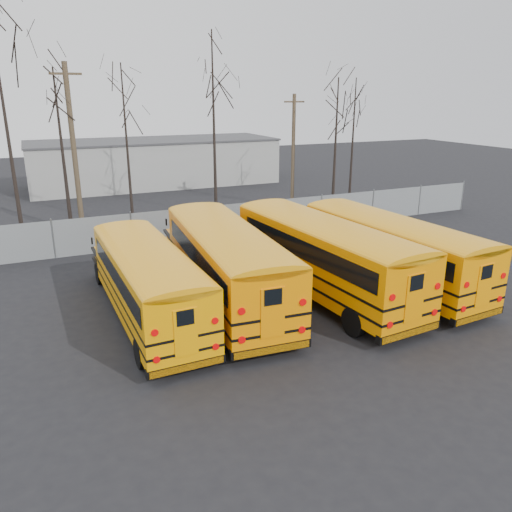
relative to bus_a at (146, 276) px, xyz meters
name	(u,v)px	position (x,y,z in m)	size (l,w,h in m)	color
ground	(303,323)	(5.18, -2.66, -1.73)	(120.00, 120.00, 0.00)	black
fence	(202,224)	(5.18, 9.34, -0.73)	(40.00, 0.04, 2.00)	gray
distant_building	(155,163)	(7.18, 29.34, 0.27)	(22.00, 8.00, 4.00)	#A3A39E
bus_a	(146,276)	(0.00, 0.00, 0.00)	(2.67, 10.60, 2.95)	black
bus_b	(224,257)	(3.21, 0.36, 0.19)	(3.54, 11.89, 3.28)	black
bus_c	(320,250)	(7.16, -0.46, 0.22)	(3.71, 12.03, 3.32)	black
bus_d	(387,245)	(10.42, -0.69, 0.11)	(3.39, 11.37, 3.14)	black
utility_pole_left	(74,149)	(-0.98, 13.92, 3.34)	(1.76, 0.31, 9.86)	#4E3F2C
utility_pole_right	(293,151)	(14.02, 14.86, 2.45)	(1.43, 0.48, 8.14)	brown
tree_2	(7,128)	(-4.29, 12.46, 4.69)	(0.26, 0.26, 12.84)	black
tree_3	(63,154)	(-1.60, 14.32, 3.06)	(0.26, 0.26, 9.57)	black
tree_4	(127,149)	(2.06, 13.79, 3.20)	(0.26, 0.26, 9.85)	black
tree_5	(214,128)	(7.99, 14.77, 4.27)	(0.26, 0.26, 11.99)	black
tree_6	(335,149)	(15.58, 11.76, 2.85)	(0.26, 0.26, 9.16)	black
tree_7	(353,142)	(19.36, 15.20, 2.91)	(0.26, 0.26, 9.27)	black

